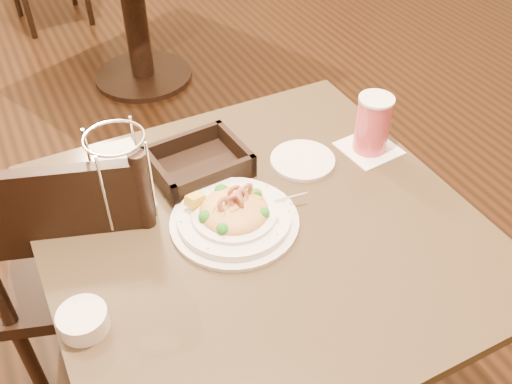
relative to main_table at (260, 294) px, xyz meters
name	(u,v)px	position (x,y,z in m)	size (l,w,h in m)	color
main_table	(260,294)	(0.00, 0.00, 0.00)	(0.90, 0.90, 0.74)	black
dining_chair_near	(89,263)	(-0.34, 0.29, -0.01)	(0.53, 0.53, 0.93)	black
pasta_bowl	(234,215)	(-0.05, 0.03, 0.26)	(0.31, 0.28, 0.09)	white
drink_glass	(373,125)	(0.37, 0.12, 0.31)	(0.14, 0.14, 0.15)	white
bread_basket	(199,165)	(-0.05, 0.23, 0.25)	(0.23, 0.19, 0.06)	black
napkin_caddy	(123,180)	(-0.24, 0.17, 0.32)	(0.13, 0.13, 0.20)	silver
side_plate	(303,160)	(0.19, 0.15, 0.24)	(0.16, 0.16, 0.01)	white
butter_ramekin	(83,320)	(-0.40, -0.09, 0.25)	(0.09, 0.09, 0.04)	white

